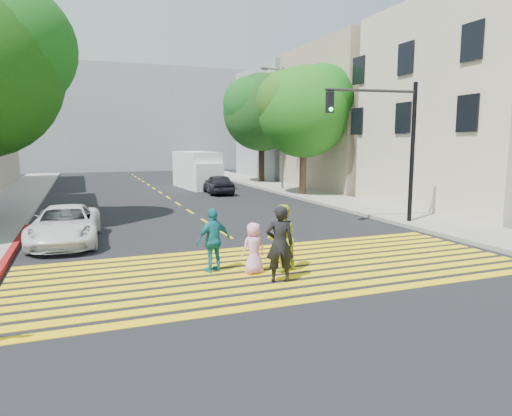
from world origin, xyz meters
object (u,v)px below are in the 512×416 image
tree_right_near (305,107)px  silver_car (187,174)px  pedestrian_child (254,248)px  tree_right_far (262,108)px  pedestrian_extra (214,240)px  traffic_signal (390,134)px  pedestrian_woman (281,238)px  white_sedan (65,225)px  white_van (198,171)px  dark_car_parked (209,175)px  pedestrian_man (280,244)px  dark_car_near (218,184)px

tree_right_near → silver_car: size_ratio=1.84×
silver_car → pedestrian_child: bearing=84.3°
tree_right_far → pedestrian_extra: size_ratio=5.31×
tree_right_near → traffic_signal: tree_right_near is taller
pedestrian_woman → white_sedan: bearing=-62.0°
tree_right_far → white_van: size_ratio=1.55×
white_sedan → dark_car_parked: bearing=67.5°
pedestrian_man → pedestrian_extra: bearing=-31.9°
tree_right_far → pedestrian_child: 26.27m
tree_right_near → pedestrian_man: bearing=-118.6°
tree_right_far → white_sedan: (-14.29, -18.37, -5.37)m
white_van → traffic_signal: 17.97m
pedestrian_extra → silver_car: bearing=-116.6°
tree_right_near → pedestrian_child: size_ratio=6.04×
dark_car_parked → dark_car_near: bearing=-96.2°
tree_right_near → pedestrian_extra: 17.77m
pedestrian_extra → white_sedan: size_ratio=0.37×
tree_right_far → dark_car_parked: (-3.71, 2.97, -5.40)m
tree_right_near → white_sedan: 16.96m
pedestrian_child → pedestrian_extra: size_ratio=0.80×
pedestrian_woman → pedestrian_child: (-0.75, 0.03, -0.21)m
pedestrian_woman → silver_car: 27.60m
tree_right_far → dark_car_near: (-5.47, -6.05, -5.35)m
pedestrian_man → dark_car_near: bearing=-86.3°
white_van → traffic_signal: size_ratio=1.01×
tree_right_near → dark_car_near: bearing=145.7°
dark_car_parked → traffic_signal: (1.40, -22.36, 3.07)m
pedestrian_man → pedestrian_woman: 0.92m
tree_right_far → pedestrian_extra: (-10.59, -23.32, -5.16)m
dark_car_near → dark_car_parked: size_ratio=1.04×
pedestrian_extra → dark_car_near: (5.13, 17.28, -0.19)m
tree_right_far → dark_car_near: tree_right_far is taller
tree_right_near → dark_car_near: 7.35m
white_sedan → traffic_signal: 12.41m
pedestrian_child → white_sedan: (-4.61, 5.47, -0.04)m
pedestrian_man → white_van: 23.03m
white_sedan → silver_car: 23.60m
dark_car_parked → tree_right_near: bearing=-72.0°
traffic_signal → pedestrian_man: bearing=-135.9°
pedestrian_man → pedestrian_child: 0.96m
pedestrian_extra → dark_car_parked: pedestrian_extra is taller
white_van → traffic_signal: (3.51, -17.46, 2.42)m
pedestrian_man → traffic_signal: (7.02, 5.30, 2.74)m
white_sedan → white_van: white_van is taller
pedestrian_child → dark_car_parked: 27.46m
tree_right_near → white_van: size_ratio=1.40×
traffic_signal → pedestrian_child: bearing=-141.9°
white_van → tree_right_far: bearing=13.6°
pedestrian_child → dark_car_near: bearing=-113.6°
traffic_signal → dark_car_parked: bearing=100.6°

